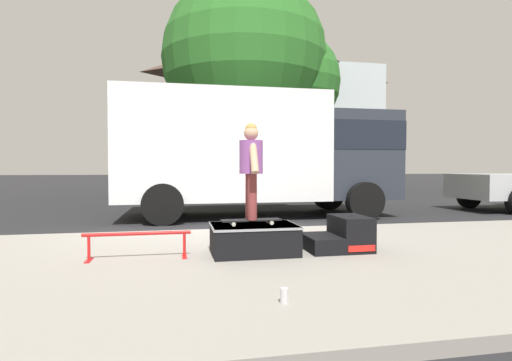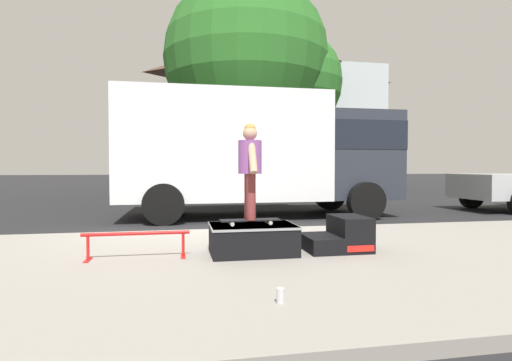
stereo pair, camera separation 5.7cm
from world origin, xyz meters
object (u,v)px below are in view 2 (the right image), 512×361
(kicker_ramp, at_px, (341,236))
(skate_box, at_px, (253,238))
(soda_can, at_px, (280,296))
(skater_kid, at_px, (250,163))
(box_truck, at_px, (260,150))
(street_tree_main, at_px, (256,65))
(skateboard, at_px, (250,220))
(grind_rail, at_px, (136,239))

(kicker_ramp, bearing_deg, skate_box, 179.98)
(kicker_ramp, relative_size, soda_can, 6.64)
(skate_box, height_order, skater_kid, skater_kid)
(box_truck, bearing_deg, street_tree_main, 80.56)
(kicker_ramp, bearing_deg, street_tree_main, 85.85)
(skateboard, distance_m, skater_kid, 0.74)
(kicker_ramp, distance_m, street_tree_main, 11.12)
(kicker_ramp, relative_size, street_tree_main, 0.10)
(box_truck, xyz_separation_m, street_tree_main, (0.85, 5.08, 3.45))
(skateboard, relative_size, street_tree_main, 0.09)
(box_truck, relative_size, street_tree_main, 0.82)
(skate_box, bearing_deg, soda_can, -93.40)
(kicker_ramp, xyz_separation_m, grind_rail, (-2.66, -0.01, 0.05))
(skate_box, height_order, street_tree_main, street_tree_main)
(grind_rail, bearing_deg, box_truck, 62.69)
(grind_rail, distance_m, skater_kid, 1.69)
(grind_rail, xyz_separation_m, skateboard, (1.41, 0.01, 0.19))
(grind_rail, bearing_deg, kicker_ramp, 0.24)
(skater_kid, relative_size, box_truck, 0.18)
(kicker_ramp, xyz_separation_m, box_truck, (-0.12, 4.90, 1.39))
(kicker_ramp, height_order, grind_rail, kicker_ramp)
(skater_kid, height_order, street_tree_main, street_tree_main)
(skate_box, bearing_deg, kicker_ramp, -0.02)
(skater_kid, xyz_separation_m, box_truck, (1.12, 4.90, 0.40))
(kicker_ramp, relative_size, box_truck, 0.12)
(skate_box, bearing_deg, box_truck, 77.49)
(grind_rail, xyz_separation_m, skater_kid, (1.41, 0.01, 0.93))
(skate_box, relative_size, skateboard, 1.39)
(skateboard, bearing_deg, grind_rail, -179.55)
(grind_rail, xyz_separation_m, box_truck, (2.54, 4.91, 1.34))
(kicker_ramp, relative_size, skater_kid, 0.67)
(grind_rail, relative_size, skateboard, 1.62)
(grind_rail, distance_m, skateboard, 1.43)
(box_truck, bearing_deg, skateboard, -102.90)
(skate_box, distance_m, grind_rail, 1.45)
(skate_box, bearing_deg, skateboard, -179.16)
(grind_rail, bearing_deg, street_tree_main, 71.31)
(grind_rail, height_order, skater_kid, skater_kid)
(kicker_ramp, distance_m, box_truck, 5.10)
(grind_rail, relative_size, soda_can, 10.19)
(kicker_ramp, xyz_separation_m, skater_kid, (-1.24, -0.00, 0.99))
(skateboard, xyz_separation_m, skater_kid, (0.00, -0.00, 0.74))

